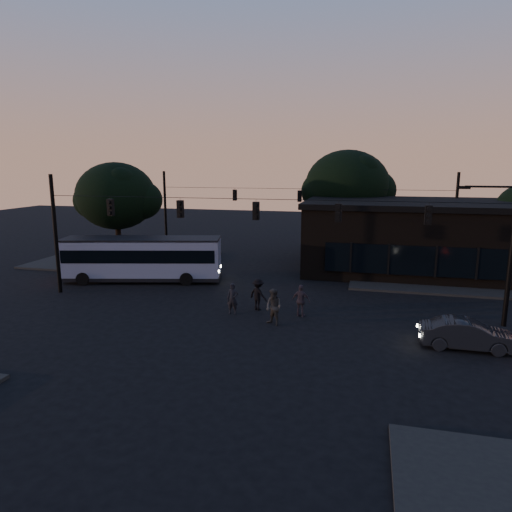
% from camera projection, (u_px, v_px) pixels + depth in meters
% --- Properties ---
extents(ground, '(120.00, 120.00, 0.00)m').
position_uv_depth(ground, '(236.00, 331.00, 22.48)').
color(ground, black).
rests_on(ground, ground).
extents(sidewalk_far_right, '(14.00, 10.00, 0.15)m').
position_uv_depth(sidewalk_far_right, '(450.00, 277.00, 32.93)').
color(sidewalk_far_right, black).
rests_on(sidewalk_far_right, ground).
extents(sidewalk_far_left, '(14.00, 10.00, 0.15)m').
position_uv_depth(sidewalk_far_left, '(126.00, 260.00, 39.11)').
color(sidewalk_far_left, black).
rests_on(sidewalk_far_left, ground).
extents(building, '(15.40, 10.41, 5.40)m').
position_uv_depth(building, '(407.00, 236.00, 35.01)').
color(building, black).
rests_on(building, ground).
extents(tree_behind, '(7.60, 7.60, 9.43)m').
position_uv_depth(tree_behind, '(347.00, 186.00, 41.26)').
color(tree_behind, black).
rests_on(tree_behind, ground).
extents(tree_left, '(6.40, 6.40, 8.30)m').
position_uv_depth(tree_left, '(116.00, 196.00, 37.09)').
color(tree_left, black).
rests_on(tree_left, ground).
extents(signal_rig_near, '(26.24, 0.30, 7.50)m').
position_uv_depth(signal_rig_near, '(256.00, 231.00, 25.42)').
color(signal_rig_near, black).
rests_on(signal_rig_near, ground).
extents(signal_rig_far, '(26.24, 0.30, 7.50)m').
position_uv_depth(signal_rig_far, '(299.00, 209.00, 40.69)').
color(signal_rig_far, black).
rests_on(signal_rig_far, ground).
extents(bus, '(11.24, 5.04, 3.08)m').
position_uv_depth(bus, '(142.00, 257.00, 31.89)').
color(bus, gray).
rests_on(bus, ground).
extents(car, '(4.04, 1.46, 1.32)m').
position_uv_depth(car, '(467.00, 334.00, 20.19)').
color(car, black).
rests_on(car, ground).
extents(pedestrian_a, '(0.64, 0.42, 1.72)m').
position_uv_depth(pedestrian_a, '(233.00, 299.00, 24.89)').
color(pedestrian_a, black).
rests_on(pedestrian_a, ground).
extents(pedestrian_b, '(1.15, 1.08, 1.88)m').
position_uv_depth(pedestrian_b, '(274.00, 307.00, 23.15)').
color(pedestrian_b, '#2E2C29').
rests_on(pedestrian_b, ground).
extents(pedestrian_c, '(1.09, 0.62, 1.76)m').
position_uv_depth(pedestrian_c, '(301.00, 301.00, 24.49)').
color(pedestrian_c, '#302831').
rests_on(pedestrian_c, ground).
extents(pedestrian_d, '(1.34, 1.13, 1.80)m').
position_uv_depth(pedestrian_d, '(258.00, 294.00, 25.60)').
color(pedestrian_d, black).
rests_on(pedestrian_d, ground).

